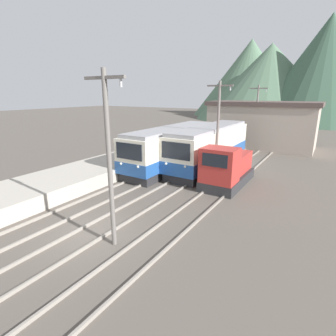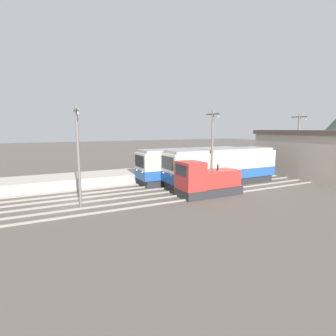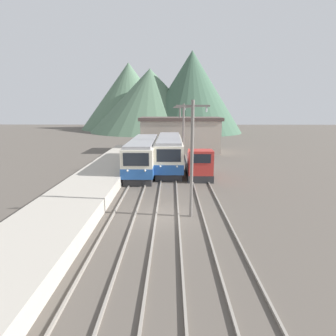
# 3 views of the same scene
# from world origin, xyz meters

# --- Properties ---
(ground_plane) EXTENTS (200.00, 200.00, 0.00)m
(ground_plane) POSITION_xyz_m (0.00, 0.00, 0.00)
(ground_plane) COLOR #564F47
(platform_left) EXTENTS (4.50, 54.00, 0.96)m
(platform_left) POSITION_xyz_m (-6.25, 0.00, 0.48)
(platform_left) COLOR #ADA599
(platform_left) RESTS_ON ground
(track_left) EXTENTS (1.54, 60.00, 0.14)m
(track_left) POSITION_xyz_m (-2.60, 0.00, 0.07)
(track_left) COLOR gray
(track_left) RESTS_ON ground
(track_center) EXTENTS (1.54, 60.00, 0.14)m
(track_center) POSITION_xyz_m (0.20, 0.00, 0.07)
(track_center) COLOR gray
(track_center) RESTS_ON ground
(track_right) EXTENTS (1.54, 60.00, 0.14)m
(track_right) POSITION_xyz_m (3.20, 0.00, 0.07)
(track_right) COLOR gray
(track_right) RESTS_ON ground
(commuter_train_left) EXTENTS (2.84, 12.12, 3.57)m
(commuter_train_left) POSITION_xyz_m (-2.60, 12.24, 1.66)
(commuter_train_left) COLOR #28282B
(commuter_train_left) RESTS_ON ground
(commuter_train_center) EXTENTS (2.84, 12.41, 3.66)m
(commuter_train_center) POSITION_xyz_m (0.20, 14.02, 1.70)
(commuter_train_center) COLOR #28282B
(commuter_train_center) RESTS_ON ground
(shunting_locomotive) EXTENTS (2.40, 5.58, 3.00)m
(shunting_locomotive) POSITION_xyz_m (3.20, 10.03, 1.21)
(shunting_locomotive) COLOR #28282B
(shunting_locomotive) RESTS_ON ground
(catenary_mast_near) EXTENTS (2.00, 0.20, 7.29)m
(catenary_mast_near) POSITION_xyz_m (1.71, -0.02, 3.97)
(catenary_mast_near) COLOR slate
(catenary_mast_near) RESTS_ON ground
(catenary_mast_mid) EXTENTS (2.00, 0.20, 7.29)m
(catenary_mast_mid) POSITION_xyz_m (1.71, 11.71, 3.97)
(catenary_mast_mid) COLOR slate
(catenary_mast_mid) RESTS_ON ground
(catenary_mast_far) EXTENTS (2.00, 0.20, 7.29)m
(catenary_mast_far) POSITION_xyz_m (1.71, 23.45, 3.97)
(catenary_mast_far) COLOR slate
(catenary_mast_far) RESTS_ON ground
(station_building) EXTENTS (12.60, 6.30, 5.48)m
(station_building) POSITION_xyz_m (1.86, 26.00, 2.76)
(station_building) COLOR #AD9E8E
(station_building) RESTS_ON ground
(mountain_backdrop) EXTENTS (51.08, 45.10, 22.75)m
(mountain_backdrop) POSITION_xyz_m (-5.13, 68.44, 10.42)
(mountain_backdrop) COLOR #3D5B47
(mountain_backdrop) RESTS_ON ground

